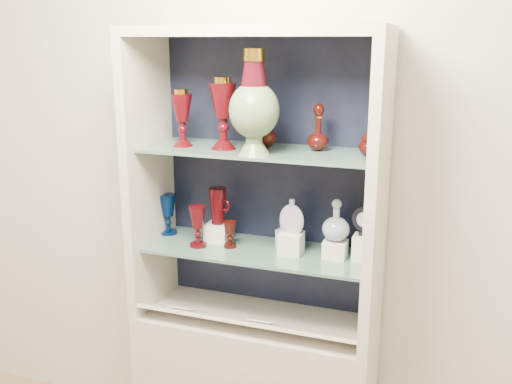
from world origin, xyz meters
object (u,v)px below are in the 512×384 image
(enamel_urn, at_px, (254,103))
(clear_round_decanter, at_px, (336,221))
(lidded_bowl, at_px, (371,143))
(clear_square_bottle, at_px, (282,234))
(ruby_goblet_tall, at_px, (198,226))
(ruby_pitcher, at_px, (218,206))
(ruby_decanter_a, at_px, (265,117))
(ruby_goblet_small, at_px, (230,234))
(pedestal_lamp_left, at_px, (182,118))
(pedestal_lamp_right, at_px, (223,113))
(ruby_decanter_b, at_px, (319,126))
(cobalt_goblet, at_px, (168,214))
(cameo_medallion, at_px, (365,221))
(flat_flask, at_px, (292,215))

(enamel_urn, xyz_separation_m, clear_round_decanter, (0.30, 0.12, -0.46))
(lidded_bowl, relative_size, clear_square_bottle, 0.86)
(ruby_goblet_tall, height_order, ruby_pitcher, ruby_pitcher)
(ruby_decanter_a, xyz_separation_m, ruby_goblet_small, (-0.13, -0.06, -0.49))
(pedestal_lamp_left, height_order, clear_square_bottle, pedestal_lamp_left)
(pedestal_lamp_right, relative_size, ruby_decanter_b, 1.44)
(lidded_bowl, height_order, ruby_goblet_small, lidded_bowl)
(ruby_pitcher, xyz_separation_m, clear_round_decanter, (0.51, -0.02, -0.01))
(pedestal_lamp_left, relative_size, lidded_bowl, 2.27)
(ruby_decanter_a, distance_m, cobalt_goblet, 0.64)
(cobalt_goblet, bearing_deg, pedestal_lamp_right, -15.66)
(ruby_goblet_small, bearing_deg, ruby_goblet_tall, -164.92)
(pedestal_lamp_right, distance_m, lidded_bowl, 0.58)
(ruby_decanter_b, relative_size, cameo_medallion, 1.61)
(ruby_goblet_tall, distance_m, clear_round_decanter, 0.57)
(cobalt_goblet, bearing_deg, lidded_bowl, -2.73)
(pedestal_lamp_right, distance_m, flat_flask, 0.49)
(ruby_decanter_b, height_order, cobalt_goblet, ruby_decanter_b)
(lidded_bowl, bearing_deg, ruby_decanter_b, 168.69)
(cobalt_goblet, height_order, cameo_medallion, cameo_medallion)
(pedestal_lamp_right, relative_size, ruby_decanter_a, 1.12)
(pedestal_lamp_right, distance_m, ruby_goblet_small, 0.50)
(flat_flask, bearing_deg, ruby_goblet_tall, -168.85)
(ruby_pitcher, relative_size, clear_square_bottle, 1.32)
(ruby_goblet_tall, relative_size, ruby_goblet_small, 1.55)
(cobalt_goblet, relative_size, flat_flask, 1.25)
(enamel_urn, height_order, ruby_pitcher, enamel_urn)
(ruby_pitcher, bearing_deg, ruby_goblet_small, -21.14)
(pedestal_lamp_right, relative_size, cameo_medallion, 2.33)
(enamel_urn, xyz_separation_m, clear_square_bottle, (0.07, 0.16, -0.56))
(ruby_decanter_b, height_order, flat_flask, ruby_decanter_b)
(pedestal_lamp_right, height_order, clear_square_bottle, pedestal_lamp_right)
(lidded_bowl, relative_size, ruby_goblet_tall, 0.58)
(pedestal_lamp_left, relative_size, ruby_decanter_a, 0.91)
(pedestal_lamp_right, xyz_separation_m, cobalt_goblet, (-0.31, 0.09, -0.47))
(enamel_urn, distance_m, flat_flask, 0.48)
(ruby_goblet_tall, bearing_deg, cameo_medallion, 6.71)
(pedestal_lamp_left, relative_size, ruby_decanter_b, 1.18)
(ruby_pitcher, bearing_deg, lidded_bowl, 11.56)
(pedestal_lamp_left, distance_m, ruby_goblet_small, 0.52)
(pedestal_lamp_left, height_order, clear_round_decanter, pedestal_lamp_left)
(cameo_medallion, bearing_deg, flat_flask, -164.02)
(pedestal_lamp_left, bearing_deg, ruby_goblet_tall, -14.80)
(pedestal_lamp_left, xyz_separation_m, enamel_urn, (0.33, -0.08, 0.08))
(enamel_urn, relative_size, cobalt_goblet, 2.15)
(pedestal_lamp_right, xyz_separation_m, enamel_urn, (0.15, -0.07, 0.05))
(pedestal_lamp_left, relative_size, pedestal_lamp_right, 0.82)
(cobalt_goblet, height_order, clear_round_decanter, clear_round_decanter)
(pedestal_lamp_left, relative_size, ruby_pitcher, 1.48)
(lidded_bowl, height_order, clear_square_bottle, lidded_bowl)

